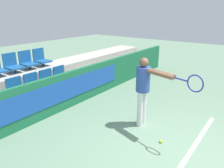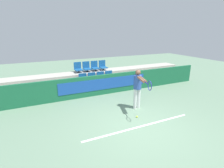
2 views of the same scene
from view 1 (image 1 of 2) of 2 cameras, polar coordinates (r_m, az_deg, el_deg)
ground_plane at (r=4.39m, az=18.44°, el=-18.35°), size 30.00×30.00×0.00m
court_baseline at (r=4.38m, az=18.56°, el=-18.34°), size 4.03×0.08×0.01m
barrier_wall at (r=5.88m, az=-13.82°, el=-2.42°), size 11.90×0.14×1.01m
bleacher_tier_front at (r=6.39m, az=-16.84°, el=-3.71°), size 11.50×0.94×0.44m
bleacher_tier_middle at (r=7.06m, az=-21.63°, el=-0.22°), size 11.50×0.94×0.87m
stadium_chair_0 at (r=5.97m, az=-23.51°, el=-1.53°), size 0.40×0.45×0.54m
stadium_chair_1 at (r=6.21m, az=-19.70°, el=-0.31°), size 0.40×0.45×0.54m
stadium_chair_2 at (r=6.47m, az=-16.18°, el=0.82°), size 0.40×0.45×0.54m
stadium_chair_3 at (r=6.76m, az=-12.95°, el=1.86°), size 0.40×0.45×0.54m
stadium_chair_5 at (r=6.88m, az=-24.54°, el=4.67°), size 0.40×0.45×0.54m
stadium_chair_6 at (r=7.11m, az=-21.17°, el=5.53°), size 0.40×0.45×0.54m
stadium_chair_7 at (r=7.38m, az=-18.02°, el=6.32°), size 0.40×0.45×0.54m
tennis_player at (r=4.88m, az=8.73°, el=-0.40°), size 0.55×1.53×1.61m
tennis_ball at (r=4.72m, az=12.67°, el=-14.40°), size 0.07×0.07×0.07m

